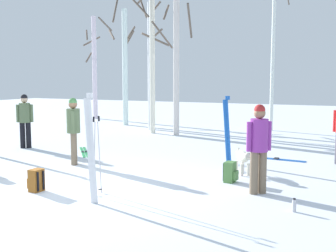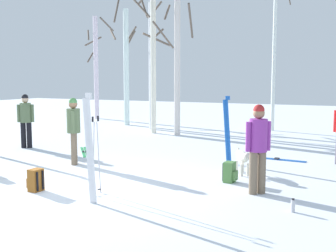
{
  "view_description": "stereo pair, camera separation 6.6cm",
  "coord_description": "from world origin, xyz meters",
  "views": [
    {
      "loc": [
        5.32,
        -6.65,
        2.18
      ],
      "look_at": [
        0.68,
        2.77,
        1.0
      ],
      "focal_mm": 44.43,
      "sensor_mm": 36.0,
      "label": 1
    },
    {
      "loc": [
        5.38,
        -6.62,
        2.18
      ],
      "look_at": [
        0.68,
        2.77,
        1.0
      ],
      "focal_mm": 44.43,
      "sensor_mm": 36.0,
      "label": 2
    }
  ],
  "objects": [
    {
      "name": "birch_tree_3",
      "position": [
        -2.68,
        8.12,
        3.28
      ],
      "size": [
        1.62,
        1.29,
        6.19
      ],
      "color": "silver",
      "rests_on": "ground_plane"
    },
    {
      "name": "ground_plane",
      "position": [
        0.0,
        0.0,
        0.0
      ],
      "size": [
        60.0,
        60.0,
        0.0
      ],
      "primitive_type": "plane",
      "color": "white"
    },
    {
      "name": "ski_pair_planted_1",
      "position": [
        1.99,
        3.55,
        0.87
      ],
      "size": [
        0.23,
        0.14,
        1.76
      ],
      "color": "blue",
      "rests_on": "ground_plane"
    },
    {
      "name": "birch_tree_2",
      "position": [
        -3.36,
        9.26,
        3.31
      ],
      "size": [
        1.37,
        1.35,
        6.33
      ],
      "color": "silver",
      "rests_on": "ground_plane"
    },
    {
      "name": "backpack_1",
      "position": [
        -0.51,
        -0.67,
        0.21
      ],
      "size": [
        0.29,
        0.27,
        0.44
      ],
      "color": "#99591E",
      "rests_on": "ground_plane"
    },
    {
      "name": "backpack_2",
      "position": [
        2.68,
        1.71,
        0.21
      ],
      "size": [
        0.3,
        0.27,
        0.44
      ],
      "color": "#4C7F3F",
      "rests_on": "ground_plane"
    },
    {
      "name": "ski_pair_lying_0",
      "position": [
        2.99,
        4.7,
        0.01
      ],
      "size": [
        1.67,
        0.26,
        0.05
      ],
      "color": "blue",
      "rests_on": "ground_plane"
    },
    {
      "name": "birch_tree_1",
      "position": [
        -5.31,
        10.27,
        2.91
      ],
      "size": [
        1.38,
        1.38,
        5.98
      ],
      "color": "silver",
      "rests_on": "ground_plane"
    },
    {
      "name": "dog",
      "position": [
        2.72,
        2.54,
        0.39
      ],
      "size": [
        0.56,
        0.76,
        0.57
      ],
      "color": "beige",
      "rests_on": "ground_plane"
    },
    {
      "name": "water_bottle_0",
      "position": [
        4.25,
        0.25,
        0.11
      ],
      "size": [
        0.07,
        0.07,
        0.23
      ],
      "color": "silver",
      "rests_on": "ground_plane"
    },
    {
      "name": "ski_pair_planted_2",
      "position": [
        0.94,
        -0.83,
        0.97
      ],
      "size": [
        0.23,
        0.06,
        1.95
      ],
      "color": "white",
      "rests_on": "ground_plane"
    },
    {
      "name": "birch_tree_4",
      "position": [
        -1.57,
        8.06,
        3.55
      ],
      "size": [
        1.37,
        1.37,
        6.86
      ],
      "color": "silver",
      "rests_on": "ground_plane"
    },
    {
      "name": "ski_pair_lying_1",
      "position": [
        -2.4,
        3.29,
        0.01
      ],
      "size": [
        1.3,
        1.45,
        0.05
      ],
      "color": "green",
      "rests_on": "ground_plane"
    },
    {
      "name": "person_1",
      "position": [
        3.43,
        1.09,
        0.98
      ],
      "size": [
        0.4,
        0.39,
        1.72
      ],
      "color": "#72604C",
      "rests_on": "ground_plane"
    },
    {
      "name": "person_3",
      "position": [
        -4.55,
        3.09,
        0.98
      ],
      "size": [
        0.44,
        0.35,
        1.72
      ],
      "color": "black",
      "rests_on": "ground_plane"
    },
    {
      "name": "birch_tree_0",
      "position": [
        -8.55,
        12.32,
        2.95
      ],
      "size": [
        1.55,
        1.46,
        5.61
      ],
      "color": "silver",
      "rests_on": "ground_plane"
    },
    {
      "name": "ski_poles_0",
      "position": [
        0.69,
        -0.3,
        0.8
      ],
      "size": [
        0.07,
        0.27,
        1.49
      ],
      "color": "#B2B2BC",
      "rests_on": "ground_plane"
    },
    {
      "name": "birch_tree_5",
      "position": [
        1.44,
        11.16,
        3.93
      ],
      "size": [
        1.49,
        1.59,
        7.36
      ],
      "color": "white",
      "rests_on": "ground_plane"
    },
    {
      "name": "person_0",
      "position": [
        -1.51,
        1.73,
        0.98
      ],
      "size": [
        0.36,
        0.43,
        1.72
      ],
      "color": "#72604C",
      "rests_on": "ground_plane"
    }
  ]
}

